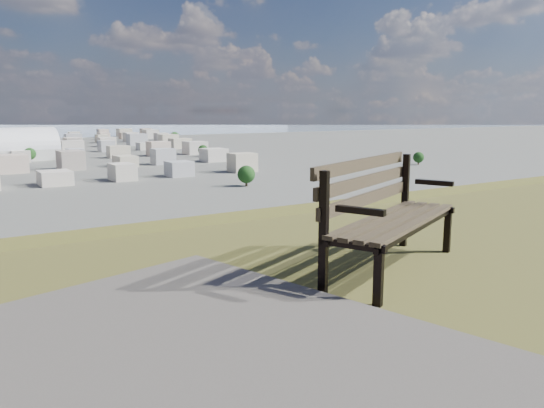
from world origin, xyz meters
TOP-DOWN VIEW (x-y plane):
  - park_bench at (0.40, 1.54)m, footprint 1.94×1.30m
  - gravel_patch at (-1.65, 0.69)m, footprint 3.17×3.91m
  - arena at (27.74, 310.54)m, footprint 56.96×28.94m

SIDE VIEW (x-z plane):
  - arena at x=27.74m, z-range -6.11..17.01m
  - gravel_patch at x=-1.65m, z-range 25.00..25.06m
  - park_bench at x=0.40m, z-range 25.06..26.04m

